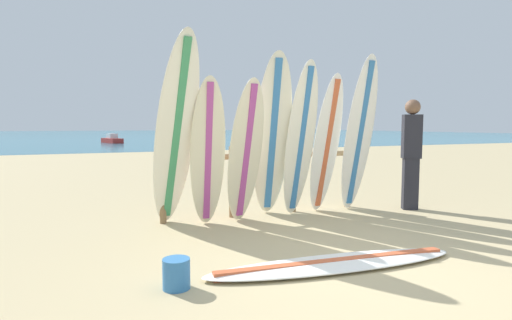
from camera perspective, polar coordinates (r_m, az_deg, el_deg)
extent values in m
plane|color=tan|center=(4.02, 15.96, -15.02)|extent=(120.00, 120.00, 0.00)
cube|color=teal|center=(61.01, -20.19, 3.38)|extent=(120.00, 80.00, 0.01)
cylinder|color=olive|center=(5.73, -12.98, -3.56)|extent=(0.09, 0.09, 1.05)
cylinder|color=olive|center=(5.98, -3.38, -3.10)|extent=(0.09, 0.09, 1.05)
cylinder|color=olive|center=(6.37, 5.23, -2.60)|extent=(0.09, 0.09, 1.05)
cylinder|color=olive|center=(6.90, 12.69, -2.13)|extent=(0.09, 0.09, 1.05)
cylinder|color=olive|center=(6.12, 1.07, 0.61)|extent=(3.13, 0.08, 0.08)
ellipsoid|color=white|center=(5.31, -11.20, 3.70)|extent=(0.69, 1.09, 2.50)
cube|color=#388C59|center=(5.31, -11.20, 3.70)|extent=(0.25, 0.96, 2.31)
ellipsoid|color=beige|center=(5.38, -6.77, 1.01)|extent=(0.51, 0.54, 1.98)
cube|color=#A53F8C|center=(5.38, -6.77, 1.01)|extent=(0.12, 0.48, 1.83)
ellipsoid|color=beige|center=(5.54, -1.46, 1.16)|extent=(0.61, 0.59, 1.98)
cube|color=#A53F8C|center=(5.54, -1.46, 1.16)|extent=(0.18, 0.49, 1.83)
ellipsoid|color=silver|center=(5.87, 2.31, 3.22)|extent=(0.69, 0.90, 2.36)
cube|color=#3372B2|center=(5.87, 2.31, 3.22)|extent=(0.24, 0.77, 2.18)
ellipsoid|color=white|center=(5.96, 6.25, 2.78)|extent=(0.51, 0.62, 2.27)
cube|color=#3372B2|center=(5.96, 6.25, 2.78)|extent=(0.12, 0.56, 2.09)
ellipsoid|color=white|center=(6.26, 9.84, 2.13)|extent=(0.51, 0.60, 2.12)
cube|color=#CC5933|center=(6.26, 9.84, 2.13)|extent=(0.13, 0.54, 1.95)
ellipsoid|color=white|center=(6.47, 14.25, 3.40)|extent=(0.49, 0.65, 2.40)
cube|color=#3372B2|center=(6.47, 14.25, 3.40)|extent=(0.10, 0.60, 2.21)
ellipsoid|color=white|center=(4.09, 11.04, -14.04)|extent=(2.62, 0.73, 0.07)
cube|color=#CC5933|center=(4.09, 11.04, -14.04)|extent=(2.38, 0.30, 0.08)
cube|color=#26262D|center=(7.00, 20.82, -3.15)|extent=(0.28, 0.24, 0.83)
cube|color=#26262D|center=(6.93, 21.01, 3.09)|extent=(0.33, 0.29, 0.70)
sphere|color=brown|center=(6.94, 21.13, 6.96)|extent=(0.24, 0.24, 0.24)
cube|color=#B22D28|center=(32.22, -19.54, 2.58)|extent=(1.51, 2.57, 0.35)
cube|color=silver|center=(32.21, -19.56, 3.21)|extent=(0.81, 1.01, 0.36)
cylinder|color=#3372B2|center=(3.56, -11.11, -15.37)|extent=(0.23, 0.23, 0.25)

